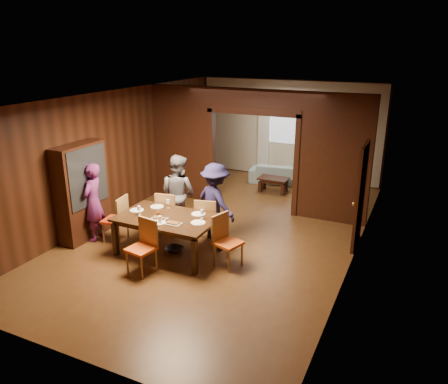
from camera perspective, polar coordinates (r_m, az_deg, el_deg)
The scene contains 32 objects.
floor at distance 9.57m, azimuth 0.08°, elevation -5.10°, with size 9.00×9.00×0.00m, color #4C2E15.
ceiling at distance 8.79m, azimuth 0.09°, elevation 12.42°, with size 5.50×9.00×0.02m, color silver.
room_walls at distance 10.74m, azimuth 4.37°, elevation 6.02°, with size 5.52×9.01×2.90m.
person_purple at distance 9.28m, azimuth -16.71°, elevation -1.29°, with size 0.59×0.39×1.63m, color #60205D.
person_grey at distance 9.36m, azimuth -5.98°, elevation -0.19°, with size 0.82×0.64×1.70m, color #57585F.
person_navy at distance 8.95m, azimuth -1.14°, elevation -1.27°, with size 1.04×0.60×1.62m, color #1C193E.
sofa at distance 12.82m, azimuth 7.81°, elevation 2.40°, with size 1.94×0.76×0.57m, color #8BADB7.
serving_bowl at distance 8.40m, azimuth -6.71°, elevation -2.82°, with size 0.35×0.35×0.08m, color black.
dining_table at distance 8.53m, azimuth -7.33°, elevation -5.59°, with size 1.89×1.18×0.76m, color black.
coffee_table at distance 12.05m, azimuth 6.45°, elevation 0.95°, with size 0.80×0.50×0.40m, color black.
chair_left at distance 9.22m, azimuth -14.09°, elevation -3.38°, with size 0.44×0.44×0.97m, color red, non-canonical shape.
chair_right at distance 7.96m, azimuth 0.54°, elevation -6.46°, with size 0.44×0.44×0.97m, color #D35213, non-canonical shape.
chair_far_l at distance 9.31m, azimuth -7.16°, elevation -2.71°, with size 0.44×0.44×0.97m, color #D84B14, non-canonical shape.
chair_far_r at distance 8.88m, azimuth -2.17°, elevation -3.67°, with size 0.44×0.44×0.97m, color #D54E14, non-canonical shape.
chair_near at distance 7.88m, azimuth -10.80°, elevation -7.11°, with size 0.44×0.44×0.97m, color #D94F14, non-canonical shape.
hutch at distance 9.40m, azimuth -18.06°, elevation 0.01°, with size 0.40×1.20×2.00m, color black.
door_right at distance 8.94m, azimuth 17.38°, elevation -0.54°, with size 0.06×0.90×2.10m, color black.
window_far at distance 13.08m, azimuth 8.46°, elevation 9.08°, with size 1.20×0.03×1.30m, color silver.
curtain_left at distance 13.36m, azimuth 5.21°, elevation 7.44°, with size 0.35×0.06×2.40m, color white.
curtain_right at distance 12.94m, azimuth 11.50°, elevation 6.76°, with size 0.35×0.06×2.40m, color white.
plate_left at distance 8.79m, azimuth -11.32°, elevation -2.33°, with size 0.27×0.27×0.01m, color white.
plate_far_l at distance 8.90m, azimuth -8.75°, elevation -1.90°, with size 0.27×0.27×0.01m, color silver.
plate_far_r at distance 8.44m, azimuth -3.37°, elevation -2.88°, with size 0.27×0.27×0.01m, color white.
plate_right at distance 8.05m, azimuth -3.40°, elevation -4.01°, with size 0.27×0.27×0.01m, color white.
plate_near at distance 8.13m, azimuth -8.56°, elevation -3.96°, with size 0.27×0.27×0.01m, color white.
platter_a at distance 8.29m, azimuth -8.46°, elevation -3.40°, with size 0.30×0.20×0.04m, color gray.
platter_b at distance 8.03m, azimuth -6.64°, elevation -4.07°, with size 0.30×0.20×0.04m, color gray.
wineglass_left at distance 8.53m, azimuth -11.03°, elevation -2.36°, with size 0.08×0.08×0.18m, color silver, non-canonical shape.
wineglass_far at distance 8.79m, azimuth -7.31°, elevation -1.52°, with size 0.08×0.08×0.18m, color silver, non-canonical shape.
wineglass_right at distance 8.20m, azimuth -2.87°, elevation -2.90°, with size 0.08×0.08×0.18m, color silver, non-canonical shape.
tumbler at distance 8.09m, azimuth -8.37°, elevation -3.58°, with size 0.07×0.07×0.14m, color silver.
condiment_jar at distance 8.38m, azimuth -8.56°, elevation -2.87°, with size 0.08×0.08×0.11m, color #522A13, non-canonical shape.
Camera 1 is at (3.70, -7.91, 3.91)m, focal length 35.00 mm.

